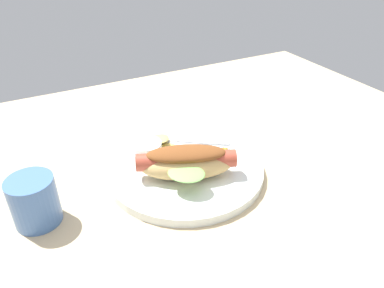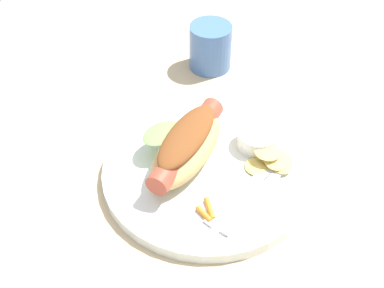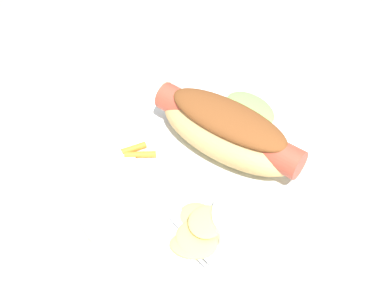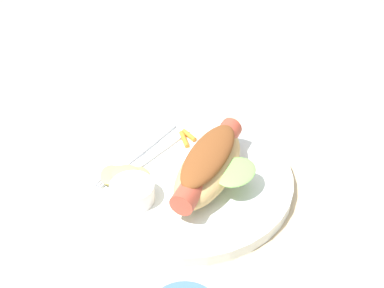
{
  "view_description": "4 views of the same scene",
  "coord_description": "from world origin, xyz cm",
  "px_view_note": "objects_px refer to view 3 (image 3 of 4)",
  "views": [
    {
      "loc": [
        25.78,
        49.68,
        39.03
      ],
      "look_at": [
        1.34,
        2.91,
        6.18
      ],
      "focal_mm": 34.02,
      "sensor_mm": 36.0,
      "label": 1
    },
    {
      "loc": [
        -45.54,
        1.3,
        52.18
      ],
      "look_at": [
        2.16,
        4.26,
        5.98
      ],
      "focal_mm": 49.37,
      "sensor_mm": 36.0,
      "label": 2
    },
    {
      "loc": [
        9.15,
        -29.88,
        39.79
      ],
      "look_at": [
        0.41,
        2.84,
        3.76
      ],
      "focal_mm": 46.27,
      "sensor_mm": 36.0,
      "label": 3
    },
    {
      "loc": [
        58.1,
        4.2,
        51.76
      ],
      "look_at": [
        1.61,
        2.9,
        6.29
      ],
      "focal_mm": 53.62,
      "sensor_mm": 36.0,
      "label": 4
    }
  ],
  "objects_px": {
    "fork": "(147,208)",
    "knife": "(154,190)",
    "chips_pile": "(198,231)",
    "carrot_garnish": "(137,152)",
    "hot_dog": "(228,130)",
    "plate": "(209,171)",
    "sauce_ramekin": "(242,222)"
  },
  "relations": [
    {
      "from": "plate",
      "to": "hot_dog",
      "type": "distance_m",
      "value": 0.05
    },
    {
      "from": "carrot_garnish",
      "to": "hot_dog",
      "type": "bearing_deg",
      "value": 19.47
    },
    {
      "from": "sauce_ramekin",
      "to": "fork",
      "type": "bearing_deg",
      "value": -179.61
    },
    {
      "from": "plate",
      "to": "sauce_ramekin",
      "type": "distance_m",
      "value": 0.08
    },
    {
      "from": "knife",
      "to": "carrot_garnish",
      "type": "distance_m",
      "value": 0.05
    },
    {
      "from": "plate",
      "to": "fork",
      "type": "height_order",
      "value": "fork"
    },
    {
      "from": "chips_pile",
      "to": "knife",
      "type": "bearing_deg",
      "value": 144.21
    },
    {
      "from": "fork",
      "to": "carrot_garnish",
      "type": "distance_m",
      "value": 0.07
    },
    {
      "from": "plate",
      "to": "carrot_garnish",
      "type": "relative_size",
      "value": 7.32
    },
    {
      "from": "hot_dog",
      "to": "fork",
      "type": "relative_size",
      "value": 1.2
    },
    {
      "from": "fork",
      "to": "knife",
      "type": "bearing_deg",
      "value": 125.05
    },
    {
      "from": "sauce_ramekin",
      "to": "knife",
      "type": "distance_m",
      "value": 0.09
    },
    {
      "from": "knife",
      "to": "carrot_garnish",
      "type": "height_order",
      "value": "carrot_garnish"
    },
    {
      "from": "sauce_ramekin",
      "to": "knife",
      "type": "bearing_deg",
      "value": 166.71
    },
    {
      "from": "hot_dog",
      "to": "knife",
      "type": "distance_m",
      "value": 0.1
    },
    {
      "from": "plate",
      "to": "hot_dog",
      "type": "relative_size",
      "value": 1.65
    },
    {
      "from": "knife",
      "to": "hot_dog",
      "type": "bearing_deg",
      "value": 91.03
    },
    {
      "from": "hot_dog",
      "to": "chips_pile",
      "type": "height_order",
      "value": "hot_dog"
    },
    {
      "from": "sauce_ramekin",
      "to": "carrot_garnish",
      "type": "height_order",
      "value": "sauce_ramekin"
    },
    {
      "from": "chips_pile",
      "to": "hot_dog",
      "type": "bearing_deg",
      "value": 89.1
    },
    {
      "from": "fork",
      "to": "chips_pile",
      "type": "height_order",
      "value": "chips_pile"
    },
    {
      "from": "plate",
      "to": "chips_pile",
      "type": "xyz_separation_m",
      "value": [
        0.01,
        -0.08,
        0.02
      ]
    },
    {
      "from": "hot_dog",
      "to": "carrot_garnish",
      "type": "xyz_separation_m",
      "value": [
        -0.09,
        -0.03,
        -0.03
      ]
    },
    {
      "from": "plate",
      "to": "fork",
      "type": "bearing_deg",
      "value": -123.38
    },
    {
      "from": "fork",
      "to": "knife",
      "type": "relative_size",
      "value": 1.08
    },
    {
      "from": "chips_pile",
      "to": "carrot_garnish",
      "type": "distance_m",
      "value": 0.12
    },
    {
      "from": "plate",
      "to": "chips_pile",
      "type": "relative_size",
      "value": 3.96
    },
    {
      "from": "plate",
      "to": "knife",
      "type": "bearing_deg",
      "value": -134.77
    },
    {
      "from": "sauce_ramekin",
      "to": "carrot_garnish",
      "type": "xyz_separation_m",
      "value": [
        -0.12,
        0.06,
        -0.01
      ]
    },
    {
      "from": "plate",
      "to": "hot_dog",
      "type": "bearing_deg",
      "value": 67.36
    },
    {
      "from": "sauce_ramekin",
      "to": "carrot_garnish",
      "type": "distance_m",
      "value": 0.14
    },
    {
      "from": "knife",
      "to": "chips_pile",
      "type": "distance_m",
      "value": 0.07
    }
  ]
}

